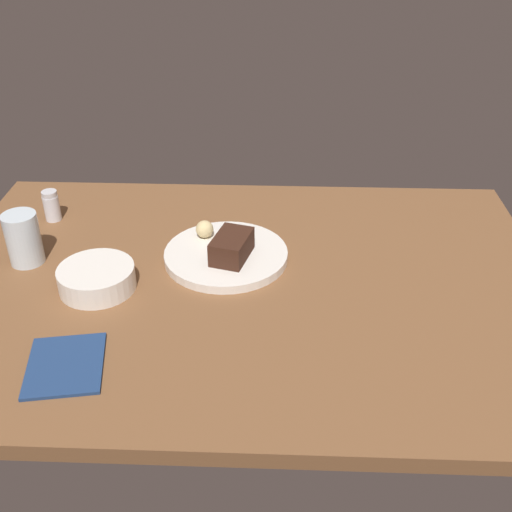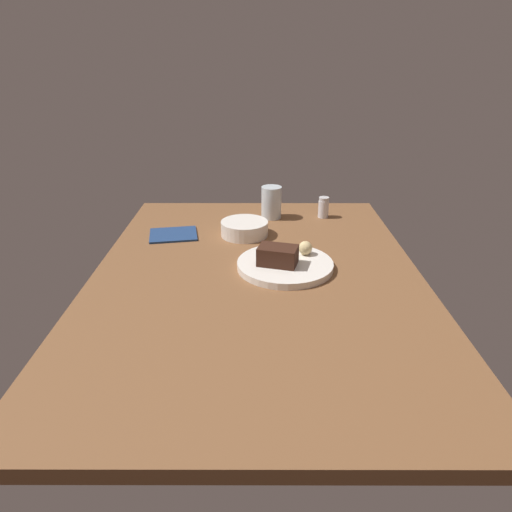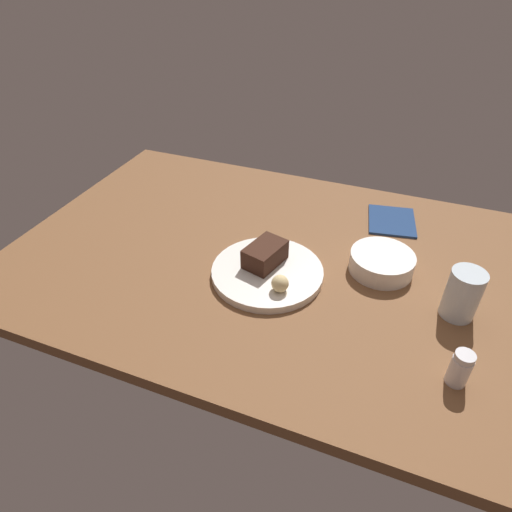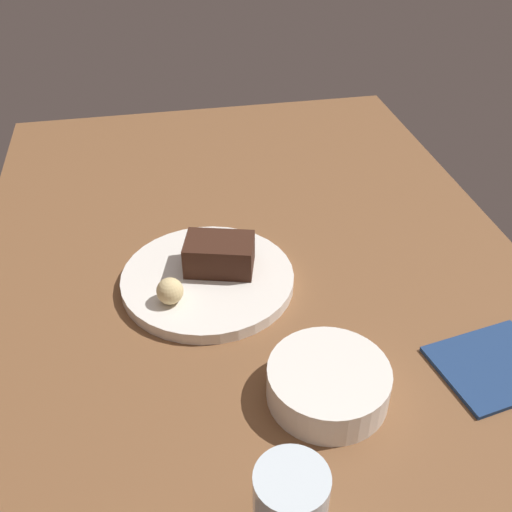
{
  "view_description": "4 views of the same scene",
  "coord_description": "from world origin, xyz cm",
  "views": [
    {
      "loc": [
        -6.41,
        99.47,
        71.18
      ],
      "look_at": [
        -2.48,
        -1.0,
        7.89
      ],
      "focal_mm": 43.68,
      "sensor_mm": 36.0,
      "label": 1
    },
    {
      "loc": [
        -105.76,
        -0.31,
        55.42
      ],
      "look_at": [
        5.16,
        -0.12,
        5.87
      ],
      "focal_mm": 32.52,
      "sensor_mm": 36.0,
      "label": 2
    },
    {
      "loc": [
        29.52,
        -79.97,
        66.89
      ],
      "look_at": [
        1.12,
        -7.39,
        7.73
      ],
      "focal_mm": 30.96,
      "sensor_mm": 36.0,
      "label": 3
    },
    {
      "loc": [
        72.58,
        -13.64,
        59.44
      ],
      "look_at": [
        3.27,
        -0.12,
        6.7
      ],
      "focal_mm": 42.43,
      "sensor_mm": 36.0,
      "label": 4
    }
  ],
  "objects": [
    {
      "name": "dining_table",
      "position": [
        0.0,
        0.0,
        1.5
      ],
      "size": [
        120.0,
        84.0,
        3.0
      ],
      "primitive_type": "cube",
      "color": "brown",
      "rests_on": "ground"
    },
    {
      "name": "dessert_plate",
      "position": [
        3.88,
        -7.42,
        3.9
      ],
      "size": [
        25.12,
        25.12,
        1.79
      ],
      "primitive_type": "cylinder",
      "color": "white",
      "rests_on": "dining_table"
    },
    {
      "name": "chocolate_cake_slice",
      "position": [
        2.52,
        -5.39,
        7.2
      ],
      "size": [
        8.78,
        11.18,
        4.81
      ],
      "primitive_type": "cube",
      "rotation": [
        0.0,
        0.0,
        4.44
      ],
      "color": "#381E14",
      "rests_on": "dessert_plate"
    },
    {
      "name": "bread_roll",
      "position": [
        8.74,
        -13.09,
        6.65
      ],
      "size": [
        3.71,
        3.71,
        3.71
      ],
      "primitive_type": "sphere",
      "color": "#DBC184",
      "rests_on": "dessert_plate"
    },
    {
      "name": "salt_shaker",
      "position": [
        44.29,
        -22.65,
        6.47
      ],
      "size": [
        3.56,
        3.56,
        7.04
      ],
      "color": "silver",
      "rests_on": "dining_table"
    },
    {
      "name": "water_glass",
      "position": [
        43.92,
        -4.93,
        8.37
      ],
      "size": [
        6.79,
        6.79,
        10.74
      ],
      "primitive_type": "cylinder",
      "color": "silver",
      "rests_on": "dining_table"
    },
    {
      "name": "side_bowl",
      "position": [
        27.38,
        3.78,
        5.24
      ],
      "size": [
        14.44,
        14.44,
        4.48
      ],
      "primitive_type": "cylinder",
      "color": "white",
      "rests_on": "dining_table"
    },
    {
      "name": "folded_napkin",
      "position": [
        27.07,
        25.71,
        3.3
      ],
      "size": [
        14.25,
        16.11,
        0.6
      ],
      "primitive_type": "cube",
      "rotation": [
        0.0,
        0.0,
        0.17
      ],
      "color": "navy",
      "rests_on": "dining_table"
    }
  ]
}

